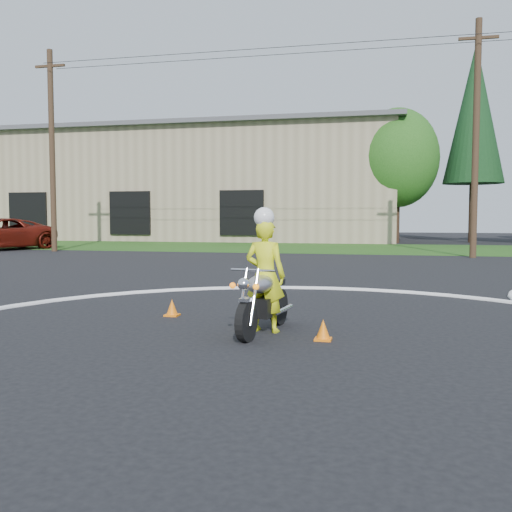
# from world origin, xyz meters

# --- Properties ---
(ground) EXTENTS (120.00, 120.00, 0.00)m
(ground) POSITION_xyz_m (0.00, 0.00, 0.00)
(ground) COLOR black
(ground) RESTS_ON ground
(grass_strip) EXTENTS (120.00, 10.00, 0.02)m
(grass_strip) POSITION_xyz_m (0.00, 27.00, 0.01)
(grass_strip) COLOR #1E4714
(grass_strip) RESTS_ON ground
(course_markings) EXTENTS (19.05, 19.05, 0.12)m
(course_markings) POSITION_xyz_m (2.17, 4.35, 0.01)
(course_markings) COLOR silver
(course_markings) RESTS_ON ground
(primary_motorcycle) EXTENTS (0.73, 1.95, 1.03)m
(primary_motorcycle) POSITION_xyz_m (-0.44, 3.58, 0.50)
(primary_motorcycle) COLOR black
(primary_motorcycle) RESTS_ON ground
(rider_primary_grp) EXTENTS (0.69, 0.51, 1.91)m
(rider_primary_grp) POSITION_xyz_m (-0.43, 3.71, 0.92)
(rider_primary_grp) COLOR yellow
(rider_primary_grp) RESTS_ON ground
(warehouse) EXTENTS (41.00, 17.00, 8.30)m
(warehouse) POSITION_xyz_m (-18.00, 39.99, 4.16)
(warehouse) COLOR tan
(warehouse) RESTS_ON ground
(utility_poles) EXTENTS (41.60, 1.12, 10.00)m
(utility_poles) POSITION_xyz_m (5.00, 21.00, 5.20)
(utility_poles) COLOR #473321
(utility_poles) RESTS_ON ground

